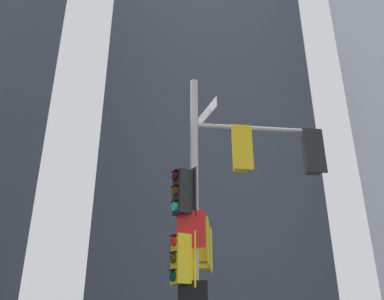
% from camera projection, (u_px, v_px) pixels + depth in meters
% --- Properties ---
extents(building_mid_block, '(15.46, 15.46, 50.90)m').
position_uv_depth(building_mid_block, '(204.00, 86.00, 41.27)').
color(building_mid_block, '#4C5460').
rests_on(building_mid_block, ground).
extents(signal_pole_assembly, '(3.69, 2.83, 8.48)m').
position_uv_depth(signal_pole_assembly, '(215.00, 218.00, 9.69)').
color(signal_pole_assembly, '#B2B2B5').
rests_on(signal_pole_assembly, ground).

